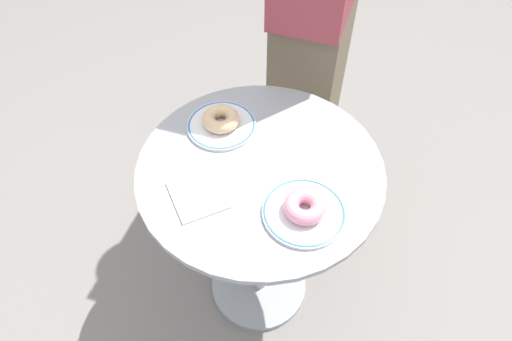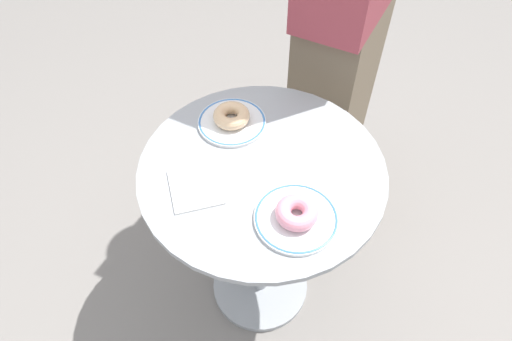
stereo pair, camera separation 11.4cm
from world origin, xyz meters
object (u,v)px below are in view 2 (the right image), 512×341
object	(u,v)px
donut_pink_frosted	(297,212)
donut_glazed	(230,116)
plate_right	(296,218)
paper_napkin	(196,187)
person_figure	(346,17)
cafe_table	(261,217)
plate_left	(232,122)

from	to	relation	value
donut_pink_frosted	donut_glazed	bearing A→B (deg)	179.59
plate_right	paper_napkin	xyz separation A→B (m)	(-0.20, -0.18, -0.00)
donut_pink_frosted	person_figure	distance (m)	0.72
plate_right	person_figure	world-z (taller)	person_figure
cafe_table	person_figure	world-z (taller)	person_figure
cafe_table	donut_glazed	bearing A→B (deg)	-178.97
cafe_table	plate_right	xyz separation A→B (m)	(0.18, -0.01, 0.25)
paper_napkin	donut_pink_frosted	bearing A→B (deg)	41.43
donut_glazed	person_figure	world-z (taller)	person_figure
plate_left	donut_pink_frosted	bearing A→B (deg)	-1.09
donut_glazed	donut_pink_frosted	distance (m)	0.37
donut_pink_frosted	plate_left	bearing A→B (deg)	178.91
plate_left	cafe_table	bearing A→B (deg)	-0.32
donut_pink_frosted	plate_right	bearing A→B (deg)	-90.00
plate_right	donut_glazed	xyz separation A→B (m)	(-0.37, 0.00, 0.02)
donut_glazed	donut_pink_frosted	world-z (taller)	donut_pink_frosted
plate_right	person_figure	size ratio (longest dim) A/B	0.12
donut_glazed	paper_napkin	distance (m)	0.25
plate_left	donut_glazed	bearing A→B (deg)	-104.74
plate_right	person_figure	xyz separation A→B (m)	(-0.52, 0.49, 0.12)
donut_glazed	person_figure	xyz separation A→B (m)	(-0.15, 0.49, 0.09)
plate_left	paper_napkin	distance (m)	0.25
plate_left	donut_glazed	world-z (taller)	donut_glazed
plate_left	donut_pink_frosted	xyz separation A→B (m)	(0.37, -0.01, 0.02)
plate_right	donut_glazed	world-z (taller)	donut_glazed
cafe_table	plate_right	world-z (taller)	plate_right
plate_left	paper_napkin	bearing A→B (deg)	-47.74
plate_left	paper_napkin	world-z (taller)	plate_left
plate_left	person_figure	xyz separation A→B (m)	(-0.15, 0.48, 0.12)
plate_right	plate_left	bearing A→B (deg)	178.91
plate_right	donut_pink_frosted	world-z (taller)	donut_pink_frosted
cafe_table	donut_glazed	world-z (taller)	donut_glazed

